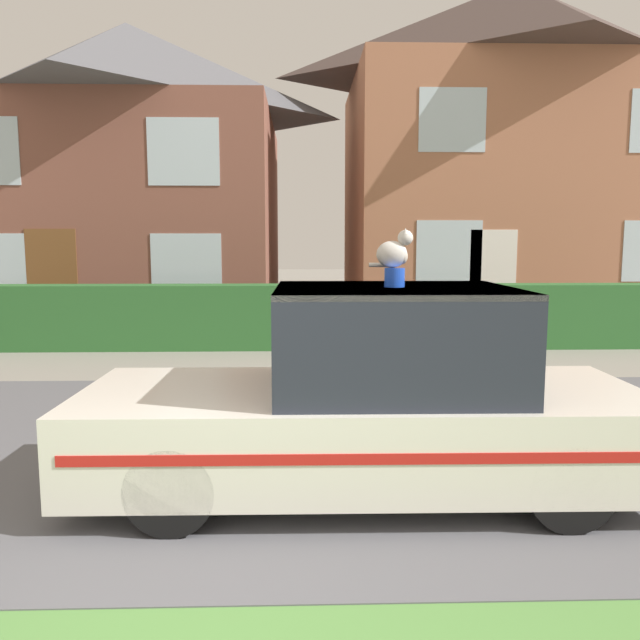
% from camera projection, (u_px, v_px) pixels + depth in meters
% --- Properties ---
extents(road_strip, '(28.00, 5.23, 0.01)m').
position_uv_depth(road_strip, '(258.00, 442.00, 5.76)').
color(road_strip, '#5B5B60').
rests_on(road_strip, ground).
extents(garden_hedge, '(13.36, 0.60, 1.11)m').
position_uv_depth(garden_hedge, '(327.00, 316.00, 10.82)').
color(garden_hedge, '#2D662D').
rests_on(garden_hedge, ground).
extents(police_car, '(4.09, 1.61, 1.65)m').
position_uv_depth(police_car, '(372.00, 401.00, 4.58)').
color(police_car, black).
rests_on(police_car, road_strip).
extents(cat, '(0.30, 0.22, 0.28)m').
position_uv_depth(cat, '(395.00, 252.00, 4.50)').
color(cat, silver).
rests_on(cat, police_car).
extents(house_left, '(7.37, 7.10, 7.10)m').
position_uv_depth(house_left, '(131.00, 170.00, 15.45)').
color(house_left, brown).
rests_on(house_left, ground).
extents(house_right, '(8.48, 6.14, 8.21)m').
position_uv_depth(house_right, '(511.00, 149.00, 15.86)').
color(house_right, '#A86B4C').
rests_on(house_right, ground).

